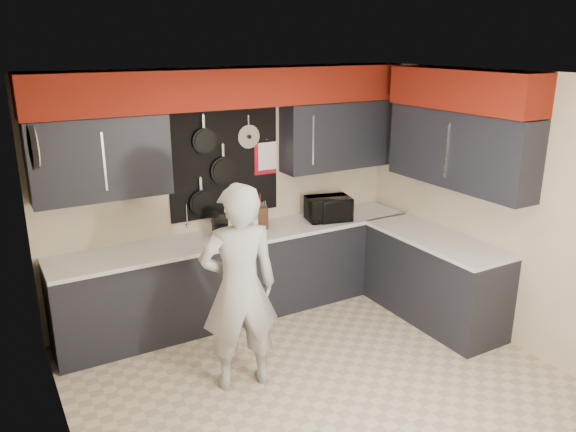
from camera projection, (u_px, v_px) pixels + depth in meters
ground at (315, 378)px, 4.95m from camera, size 4.00×4.00×0.00m
back_wall_assembly at (234, 127)px, 5.67m from camera, size 4.00×0.36×2.60m
right_wall_assembly at (464, 138)px, 5.46m from camera, size 0.36×3.50×2.60m
left_wall_assembly at (55, 287)px, 3.62m from camera, size 0.05×3.50×2.60m
base_cabinets at (298, 275)px, 5.98m from camera, size 3.95×2.20×0.92m
microwave at (328, 209)px, 6.26m from camera, size 0.54×0.43×0.27m
knife_block at (263, 218)px, 5.98m from camera, size 0.14×0.14×0.24m
utensil_crock at (256, 221)px, 6.00m from camera, size 0.12×0.12×0.15m
coffee_maker at (222, 224)px, 5.67m from camera, size 0.17×0.20×0.29m
person at (239, 288)px, 4.62m from camera, size 0.73×0.55×1.80m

